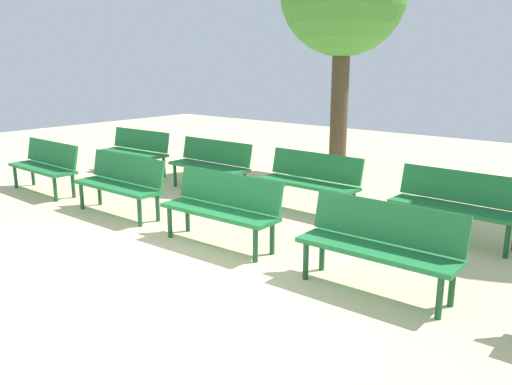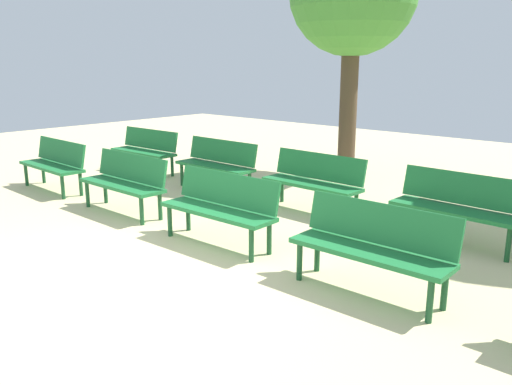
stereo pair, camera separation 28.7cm
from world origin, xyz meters
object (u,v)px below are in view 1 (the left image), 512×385
(bench_r0_c1, at_px, (121,181))
(bench_r0_c3, at_px, (380,241))
(bench_r1_c2, at_px, (311,178))
(bench_r0_c2, at_px, (222,205))
(bench_r1_c3, at_px, (457,202))
(bench_r0_c0, at_px, (46,163))
(bench_r1_c1, at_px, (211,162))
(bench_r1_c0, at_px, (136,149))

(bench_r0_c1, distance_m, bench_r0_c3, 4.18)
(bench_r0_c1, height_order, bench_r1_c2, same)
(bench_r0_c2, xyz_separation_m, bench_r1_c3, (2.16, 1.99, 0.00))
(bench_r0_c1, bearing_deg, bench_r0_c0, 179.87)
(bench_r1_c1, bearing_deg, bench_r1_c0, 178.82)
(bench_r0_c3, xyz_separation_m, bench_r1_c3, (0.05, 1.99, 0.00))
(bench_r0_c1, height_order, bench_r1_c1, same)
(bench_r0_c3, xyz_separation_m, bench_r1_c2, (-2.13, 1.96, 0.00))
(bench_r1_c0, xyz_separation_m, bench_r1_c2, (4.24, -0.03, 0.00))
(bench_r0_c2, relative_size, bench_r1_c0, 1.00)
(bench_r0_c0, xyz_separation_m, bench_r1_c2, (4.17, 1.96, 0.00))
(bench_r0_c3, bearing_deg, bench_r0_c2, 178.97)
(bench_r0_c1, xyz_separation_m, bench_r1_c0, (-2.19, 1.98, 0.00))
(bench_r0_c0, bearing_deg, bench_r1_c2, 26.47)
(bench_r0_c1, bearing_deg, bench_r1_c2, 43.08)
(bench_r0_c2, height_order, bench_r1_c2, same)
(bench_r1_c1, bearing_deg, bench_r1_c3, 0.76)
(bench_r0_c3, distance_m, bench_r1_c2, 2.89)
(bench_r0_c1, height_order, bench_r0_c2, same)
(bench_r0_c3, bearing_deg, bench_r1_c0, 161.59)
(bench_r0_c2, bearing_deg, bench_r1_c3, 40.79)
(bench_r0_c0, distance_m, bench_r1_c0, 1.99)
(bench_r0_c0, xyz_separation_m, bench_r0_c1, (2.12, 0.01, 0.00))
(bench_r0_c1, bearing_deg, bench_r0_c3, -0.60)
(bench_r1_c0, bearing_deg, bench_r0_c0, -89.85)
(bench_r0_c0, relative_size, bench_r1_c0, 1.00)
(bench_r0_c1, distance_m, bench_r1_c2, 2.83)
(bench_r1_c2, bearing_deg, bench_r0_c3, -41.62)
(bench_r0_c2, bearing_deg, bench_r1_c2, 88.61)
(bench_r0_c0, relative_size, bench_r1_c1, 1.01)
(bench_r0_c3, height_order, bench_r1_c3, same)
(bench_r0_c3, distance_m, bench_r1_c0, 6.67)
(bench_r0_c3, bearing_deg, bench_r0_c0, 178.92)
(bench_r0_c0, relative_size, bench_r0_c2, 1.00)
(bench_r0_c0, relative_size, bench_r0_c3, 1.00)
(bench_r1_c3, bearing_deg, bench_r0_c0, -161.10)
(bench_r0_c3, distance_m, bench_r1_c1, 4.64)
(bench_r0_c3, bearing_deg, bench_r0_c1, 178.76)
(bench_r0_c0, xyz_separation_m, bench_r1_c1, (2.09, 1.94, 0.00))
(bench_r1_c1, bearing_deg, bench_r0_c0, -137.07)
(bench_r1_c2, bearing_deg, bench_r1_c3, 1.82)
(bench_r1_c1, relative_size, bench_r1_c2, 1.00)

